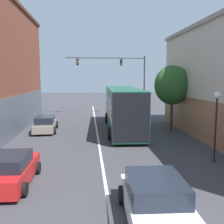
% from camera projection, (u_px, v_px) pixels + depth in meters
% --- Properties ---
extents(lane_center_line, '(0.14, 45.32, 0.01)m').
position_uv_depth(lane_center_line, '(98.00, 137.00, 20.58)').
color(lane_center_line, silver).
rests_on(lane_center_line, ground_plane).
extents(bus, '(3.22, 12.33, 3.71)m').
position_uv_depth(bus, '(123.00, 107.00, 23.18)').
color(bus, '#145133').
rests_on(bus, ground_plane).
extents(hatchback_foreground, '(2.29, 4.54, 1.41)m').
position_uv_depth(hatchback_foreground, '(157.00, 202.00, 8.32)').
color(hatchback_foreground, silver).
rests_on(hatchback_foreground, ground_plane).
extents(parked_car_left_near, '(2.04, 4.03, 1.38)m').
position_uv_depth(parked_car_left_near, '(10.00, 170.00, 11.24)').
color(parked_car_left_near, red).
rests_on(parked_car_left_near, ground_plane).
extents(parked_car_left_mid, '(2.13, 4.46, 1.34)m').
position_uv_depth(parked_car_left_mid, '(45.00, 124.00, 22.61)').
color(parked_car_left_mid, slate).
rests_on(parked_car_left_mid, ground_plane).
extents(traffic_signal_gantry, '(9.93, 0.36, 7.37)m').
position_uv_depth(traffic_signal_gantry, '(122.00, 72.00, 32.69)').
color(traffic_signal_gantry, '#333338').
rests_on(traffic_signal_gantry, ground_plane).
extents(street_lamp, '(0.35, 0.35, 3.85)m').
position_uv_depth(street_lamp, '(216.00, 118.00, 14.21)').
color(street_lamp, black).
rests_on(street_lamp, ground_plane).
extents(street_tree_near, '(3.10, 2.79, 5.70)m').
position_uv_depth(street_tree_near, '(172.00, 85.00, 22.69)').
color(street_tree_near, '#3D2D1E').
rests_on(street_tree_near, ground_plane).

